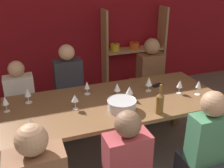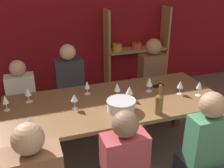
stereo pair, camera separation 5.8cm
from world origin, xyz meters
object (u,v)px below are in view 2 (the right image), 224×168
object	(u,v)px
dining_table	(115,108)
wine_glass_empty_a	(199,86)
shelf_unit	(138,60)
wine_glass_white_a	(180,85)
wine_bottle_green	(159,103)
wine_glass_white_b	(149,82)
wine_glass_empty_b	(117,87)
wine_glass_empty_c	(74,98)
person_far_c	(24,111)
wine_glass_red_d	(5,100)
wine_glass_red_a	(30,121)
person_far_b	(71,100)
wine_glass_empty_d	(129,90)
person_near_b	(202,163)
wine_glass_red_c	(87,85)
wine_glass_red_b	(28,92)
cell_phone	(158,86)
person_far_a	(151,89)
mixing_bowl	(121,105)

from	to	relation	value
dining_table	wine_glass_empty_a	world-z (taller)	wine_glass_empty_a
shelf_unit	wine_glass_white_a	size ratio (longest dim) A/B	9.38
wine_bottle_green	wine_glass_empty_a	distance (m)	0.64
wine_glass_white_b	wine_glass_empty_b	bearing A→B (deg)	-179.50
wine_glass_empty_c	person_far_c	xyz separation A→B (m)	(-0.52, 0.84, -0.50)
wine_glass_red_d	wine_glass_red_a	bearing A→B (deg)	-66.28
person_far_c	person_far_b	bearing A→B (deg)	179.22
wine_glass_empty_d	person_far_c	world-z (taller)	person_far_c
person_near_b	wine_glass_red_d	bearing A→B (deg)	149.58
wine_glass_empty_a	wine_glass_empty_b	distance (m)	0.90
shelf_unit	wine_bottle_green	xyz separation A→B (m)	(-0.77, -2.18, 0.34)
wine_glass_empty_b	wine_bottle_green	bearing A→B (deg)	-62.99
wine_glass_red_a	person_far_c	bearing A→B (deg)	93.87
dining_table	wine_glass_red_d	size ratio (longest dim) A/B	14.09
wine_glass_white_b	wine_glass_red_c	bearing A→B (deg)	166.92
dining_table	wine_glass_red_b	size ratio (longest dim) A/B	13.95
cell_phone	wine_glass_red_b	bearing A→B (deg)	177.02
wine_glass_red_c	wine_glass_white_a	bearing A→B (deg)	-19.02
cell_phone	person_far_a	bearing A→B (deg)	69.69
wine_glass_red_c	cell_phone	world-z (taller)	wine_glass_red_c
mixing_bowl	wine_glass_red_b	world-z (taller)	wine_glass_red_b
shelf_unit	wine_glass_white_a	bearing A→B (deg)	-100.31
wine_bottle_green	shelf_unit	bearing A→B (deg)	70.53
wine_glass_empty_b	wine_glass_empty_c	bearing A→B (deg)	-165.12
wine_bottle_green	wine_glass_red_b	size ratio (longest dim) A/B	1.83
dining_table	wine_glass_white_b	size ratio (longest dim) A/B	13.79
wine_glass_empty_a	wine_glass_white_b	distance (m)	0.55
wine_glass_red_a	wine_glass_red_b	world-z (taller)	wine_glass_red_b
wine_glass_red_b	mixing_bowl	bearing A→B (deg)	-29.23
dining_table	wine_glass_empty_d	distance (m)	0.25
wine_glass_red_b	wine_glass_white_b	xyz separation A→B (m)	(1.32, -0.17, -0.00)
wine_glass_empty_a	cell_phone	bearing A→B (deg)	128.93
wine_glass_empty_c	wine_glass_red_a	bearing A→B (deg)	-146.80
wine_glass_white_a	person_far_b	bearing A→B (deg)	141.16
shelf_unit	cell_phone	distance (m)	1.68
wine_glass_red_b	wine_glass_empty_c	world-z (taller)	wine_glass_red_b
wine_glass_red_b	person_far_b	xyz separation A→B (m)	(0.53, 0.53, -0.44)
person_far_c	cell_phone	bearing A→B (deg)	158.71
wine_glass_empty_d	person_near_b	xyz separation A→B (m)	(0.41, -0.79, -0.45)
dining_table	wine_bottle_green	bearing A→B (deg)	-52.32
person_far_b	person_far_c	distance (m)	0.61
person_far_b	person_near_b	bearing A→B (deg)	119.25
wine_glass_red_c	person_far_c	size ratio (longest dim) A/B	0.14
cell_phone	wine_glass_red_c	bearing A→B (deg)	175.51
mixing_bowl	person_near_b	world-z (taller)	person_near_b
wine_glass_empty_c	person_far_a	distance (m)	1.56
wine_bottle_green	wine_glass_red_c	bearing A→B (deg)	129.92
wine_bottle_green	wine_glass_red_c	size ratio (longest dim) A/B	1.98
dining_table	wine_glass_empty_a	size ratio (longest dim) A/B	13.72
wine_glass_white_a	shelf_unit	bearing A→B (deg)	79.69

